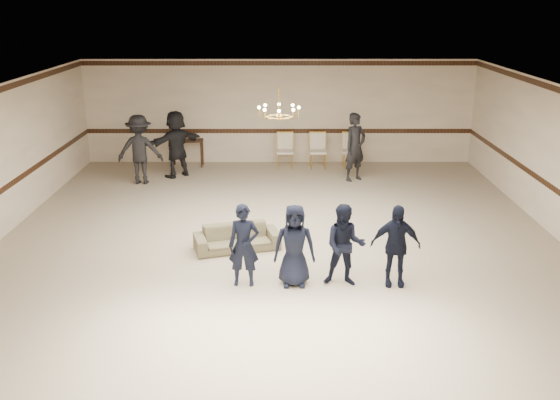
# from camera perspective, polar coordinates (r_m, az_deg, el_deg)

# --- Properties ---
(room) EXTENTS (12.01, 14.01, 3.21)m
(room) POSITION_cam_1_polar(r_m,az_deg,el_deg) (12.41, -0.10, 2.54)
(room) COLOR tan
(room) RESTS_ON ground
(chair_rail) EXTENTS (12.00, 0.02, 0.14)m
(chair_rail) POSITION_cam_1_polar(r_m,az_deg,el_deg) (19.34, -0.08, 6.40)
(chair_rail) COLOR #3B1F11
(chair_rail) RESTS_ON wall_back
(crown_molding) EXTENTS (12.00, 0.02, 0.14)m
(crown_molding) POSITION_cam_1_polar(r_m,az_deg,el_deg) (19.03, -0.09, 12.55)
(crown_molding) COLOR #3B1F11
(crown_molding) RESTS_ON wall_back
(chandelier) EXTENTS (0.94, 0.94, 0.89)m
(chandelier) POSITION_cam_1_polar(r_m,az_deg,el_deg) (13.12, -0.10, 9.10)
(chandelier) COLOR gold
(chandelier) RESTS_ON ceiling
(boy_a) EXTENTS (0.56, 0.38, 1.52)m
(boy_a) POSITION_cam_1_polar(r_m,az_deg,el_deg) (11.00, -3.37, -4.23)
(boy_a) COLOR black
(boy_a) RESTS_ON floor
(boy_b) EXTENTS (0.74, 0.49, 1.52)m
(boy_b) POSITION_cam_1_polar(r_m,az_deg,el_deg) (10.99, 1.34, -4.23)
(boy_b) COLOR black
(boy_b) RESTS_ON floor
(boy_c) EXTENTS (0.79, 0.65, 1.52)m
(boy_c) POSITION_cam_1_polar(r_m,az_deg,el_deg) (11.04, 6.02, -4.21)
(boy_c) COLOR black
(boy_c) RESTS_ON floor
(boy_d) EXTENTS (0.91, 0.42, 1.52)m
(boy_d) POSITION_cam_1_polar(r_m,az_deg,el_deg) (11.17, 10.63, -4.16)
(boy_d) COLOR black
(boy_d) RESTS_ON floor
(settee) EXTENTS (1.85, 1.13, 0.51)m
(settee) POSITION_cam_1_polar(r_m,az_deg,el_deg) (12.73, -4.00, -3.50)
(settee) COLOR #6C6648
(settee) RESTS_ON floor
(adult_left) EXTENTS (1.27, 0.75, 1.93)m
(adult_left) POSITION_cam_1_polar(r_m,az_deg,el_deg) (17.51, -12.85, 4.58)
(adult_left) COLOR black
(adult_left) RESTS_ON floor
(adult_mid) EXTENTS (1.73, 1.59, 1.93)m
(adult_mid) POSITION_cam_1_polar(r_m,az_deg,el_deg) (18.01, -9.58, 5.15)
(adult_mid) COLOR black
(adult_mid) RESTS_ON floor
(adult_right) EXTENTS (0.84, 0.78, 1.93)m
(adult_right) POSITION_cam_1_polar(r_m,az_deg,el_deg) (17.50, 6.97, 4.89)
(adult_right) COLOR black
(adult_right) RESTS_ON floor
(banquet_chair_left) EXTENTS (0.51, 0.51, 1.05)m
(banquet_chair_left) POSITION_cam_1_polar(r_m,az_deg,el_deg) (18.78, 0.47, 4.55)
(banquet_chair_left) COLOR beige
(banquet_chair_left) RESTS_ON floor
(banquet_chair_mid) EXTENTS (0.51, 0.51, 1.05)m
(banquet_chair_mid) POSITION_cam_1_polar(r_m,az_deg,el_deg) (18.81, 3.53, 4.54)
(banquet_chair_mid) COLOR beige
(banquet_chair_mid) RESTS_ON floor
(banquet_chair_right) EXTENTS (0.55, 0.55, 1.05)m
(banquet_chair_right) POSITION_cam_1_polar(r_m,az_deg,el_deg) (18.90, 6.56, 4.52)
(banquet_chair_right) COLOR beige
(banquet_chair_right) RESTS_ON floor
(console_table) EXTENTS (1.03, 0.51, 0.83)m
(console_table) POSITION_cam_1_polar(r_m,az_deg,el_deg) (19.21, -8.55, 4.33)
(console_table) COLOR #311A10
(console_table) RESTS_ON floor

